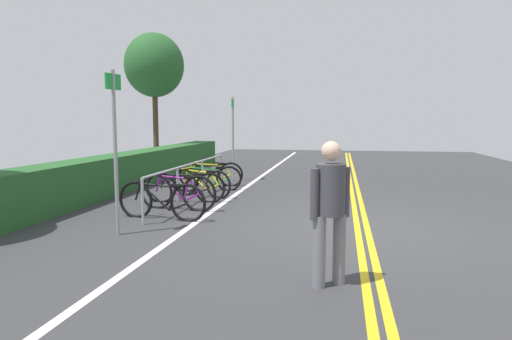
{
  "coord_description": "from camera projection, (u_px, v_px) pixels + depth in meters",
  "views": [
    {
      "loc": [
        -7.62,
        0.38,
        1.8
      ],
      "look_at": [
        0.87,
        1.98,
        0.84
      ],
      "focal_mm": 31.69,
      "sensor_mm": 36.0,
      "label": 1
    }
  ],
  "objects": [
    {
      "name": "bicycle_3",
      "position": [
        201.0,
        183.0,
        10.62
      ],
      "size": [
        0.62,
        1.58,
        0.7
      ],
      "color": "black",
      "rests_on": "ground_plane"
    },
    {
      "name": "centre_line_yellow_inner",
      "position": [
        367.0,
        228.0,
        7.55
      ],
      "size": [
        35.19,
        0.1,
        0.0
      ],
      "primitive_type": "cube",
      "color": "gold",
      "rests_on": "ground_plane"
    },
    {
      "name": "bike_rack",
      "position": [
        191.0,
        172.0,
        10.25
      ],
      "size": [
        5.19,
        0.05,
        0.83
      ],
      "color": "#9EA0A5",
      "rests_on": "ground_plane"
    },
    {
      "name": "ground_plane",
      "position": [
        362.0,
        229.0,
        7.57
      ],
      "size": [
        39.1,
        13.87,
        0.05
      ],
      "primitive_type": "cube",
      "color": "#353538"
    },
    {
      "name": "tree_mid",
      "position": [
        154.0,
        66.0,
        17.19
      ],
      "size": [
        2.25,
        2.25,
        5.08
      ],
      "color": "#473323",
      "rests_on": "ground_plane"
    },
    {
      "name": "bicycle_4",
      "position": [
        208.0,
        179.0,
        11.48
      ],
      "size": [
        0.66,
        1.66,
        0.68
      ],
      "color": "black",
      "rests_on": "ground_plane"
    },
    {
      "name": "centre_line_yellow_outer",
      "position": [
        357.0,
        228.0,
        7.58
      ],
      "size": [
        35.19,
        0.1,
        0.0
      ],
      "primitive_type": "cube",
      "color": "gold",
      "rests_on": "ground_plane"
    },
    {
      "name": "hedge_backdrop",
      "position": [
        129.0,
        170.0,
        12.15
      ],
      "size": [
        14.14,
        0.83,
        0.92
      ],
      "primitive_type": "cube",
      "color": "#235626",
      "rests_on": "ground_plane"
    },
    {
      "name": "sign_post_far",
      "position": [
        233.0,
        131.0,
        13.26
      ],
      "size": [
        0.36,
        0.06,
        2.47
      ],
      "color": "gray",
      "rests_on": "ground_plane"
    },
    {
      "name": "bike_lane_stripe_white",
      "position": [
        198.0,
        221.0,
        8.09
      ],
      "size": [
        35.19,
        0.12,
        0.0
      ],
      "primitive_type": "cube",
      "color": "white",
      "rests_on": "ground_plane"
    },
    {
      "name": "bicycle_2",
      "position": [
        186.0,
        187.0,
        9.91
      ],
      "size": [
        0.46,
        1.76,
        0.71
      ],
      "color": "black",
      "rests_on": "ground_plane"
    },
    {
      "name": "pedestrian",
      "position": [
        330.0,
        204.0,
        4.85
      ],
      "size": [
        0.32,
        0.41,
        1.58
      ],
      "color": "slate",
      "rests_on": "ground_plane"
    },
    {
      "name": "sign_post_near",
      "position": [
        115.0,
        138.0,
        6.96
      ],
      "size": [
        0.36,
        0.08,
        2.56
      ],
      "color": "gray",
      "rests_on": "ground_plane"
    },
    {
      "name": "bicycle_5",
      "position": [
        211.0,
        174.0,
        12.31
      ],
      "size": [
        0.56,
        1.72,
        0.7
      ],
      "color": "black",
      "rests_on": "ground_plane"
    },
    {
      "name": "bicycle_0",
      "position": [
        161.0,
        201.0,
        8.2
      ],
      "size": [
        0.46,
        1.78,
        0.73
      ],
      "color": "black",
      "rests_on": "ground_plane"
    },
    {
      "name": "bicycle_1",
      "position": [
        177.0,
        192.0,
        9.07
      ],
      "size": [
        0.46,
        1.7,
        0.76
      ],
      "color": "black",
      "rests_on": "ground_plane"
    }
  ]
}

